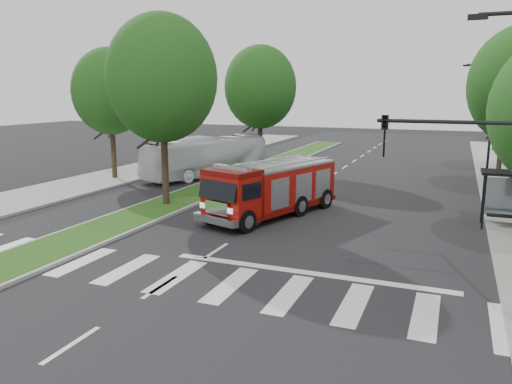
% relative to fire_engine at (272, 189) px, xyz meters
% --- Properties ---
extents(ground, '(140.00, 140.00, 0.00)m').
position_rel_fire_engine_xyz_m(ground, '(-0.08, -6.16, -1.37)').
color(ground, black).
rests_on(ground, ground).
extents(sidewalk_left, '(5.00, 80.00, 0.15)m').
position_rel_fire_engine_xyz_m(sidewalk_left, '(-14.58, 3.84, -1.30)').
color(sidewalk_left, gray).
rests_on(sidewalk_left, ground).
extents(median, '(3.00, 50.00, 0.15)m').
position_rel_fire_engine_xyz_m(median, '(-6.08, 11.84, -1.29)').
color(median, gray).
rests_on(median, ground).
extents(tree_right_far, '(5.00, 5.00, 8.73)m').
position_rel_fire_engine_xyz_m(tree_right_far, '(11.42, 17.84, 4.47)').
color(tree_right_far, black).
rests_on(tree_right_far, ground).
extents(tree_median_near, '(5.80, 5.80, 10.16)m').
position_rel_fire_engine_xyz_m(tree_median_near, '(-6.08, -0.16, 5.44)').
color(tree_median_near, black).
rests_on(tree_median_near, ground).
extents(tree_median_far, '(5.60, 5.60, 9.72)m').
position_rel_fire_engine_xyz_m(tree_median_far, '(-6.08, 13.84, 5.12)').
color(tree_median_far, black).
rests_on(tree_median_far, ground).
extents(tree_left_mid, '(5.20, 5.20, 9.16)m').
position_rel_fire_engine_xyz_m(tree_left_mid, '(-14.08, 5.84, 4.79)').
color(tree_left_mid, black).
rests_on(tree_left_mid, ground).
extents(streetlight_right_near, '(4.08, 0.22, 8.00)m').
position_rel_fire_engine_xyz_m(streetlight_right_near, '(9.54, -9.66, 3.30)').
color(streetlight_right_near, black).
rests_on(streetlight_right_near, ground).
extents(streetlight_right_far, '(2.11, 0.20, 8.00)m').
position_rel_fire_engine_xyz_m(streetlight_right_far, '(10.27, 13.84, 3.11)').
color(streetlight_right_far, black).
rests_on(streetlight_right_far, ground).
extents(fire_engine, '(4.96, 8.59, 2.86)m').
position_rel_fire_engine_xyz_m(fire_engine, '(0.00, 0.00, 0.00)').
color(fire_engine, '#5A0804').
rests_on(fire_engine, ground).
extents(city_bus, '(5.91, 10.78, 2.94)m').
position_rel_fire_engine_xyz_m(city_bus, '(-8.58, 9.47, 0.10)').
color(city_bus, white).
rests_on(city_bus, ground).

